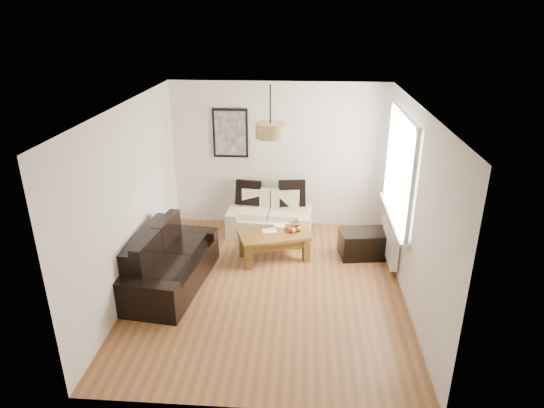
# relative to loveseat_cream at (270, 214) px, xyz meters

# --- Properties ---
(floor) EXTENTS (4.50, 4.50, 0.00)m
(floor) POSITION_rel_loveseat_cream_xyz_m (0.12, -1.78, -0.36)
(floor) COLOR brown
(floor) RESTS_ON ground
(ceiling) EXTENTS (3.80, 4.50, 0.00)m
(ceiling) POSITION_rel_loveseat_cream_xyz_m (0.12, -1.78, 2.24)
(ceiling) COLOR white
(ceiling) RESTS_ON floor
(wall_back) EXTENTS (3.80, 0.04, 2.60)m
(wall_back) POSITION_rel_loveseat_cream_xyz_m (0.12, 0.47, 0.94)
(wall_back) COLOR silver
(wall_back) RESTS_ON floor
(wall_front) EXTENTS (3.80, 0.04, 2.60)m
(wall_front) POSITION_rel_loveseat_cream_xyz_m (0.12, -4.03, 0.94)
(wall_front) COLOR silver
(wall_front) RESTS_ON floor
(wall_left) EXTENTS (0.04, 4.50, 2.60)m
(wall_left) POSITION_rel_loveseat_cream_xyz_m (-1.78, -1.78, 0.94)
(wall_left) COLOR silver
(wall_left) RESTS_ON floor
(wall_right) EXTENTS (0.04, 4.50, 2.60)m
(wall_right) POSITION_rel_loveseat_cream_xyz_m (2.02, -1.78, 0.94)
(wall_right) COLOR silver
(wall_right) RESTS_ON floor
(window_bay) EXTENTS (0.14, 1.90, 1.60)m
(window_bay) POSITION_rel_loveseat_cream_xyz_m (1.98, -0.98, 1.24)
(window_bay) COLOR white
(window_bay) RESTS_ON wall_right
(radiator) EXTENTS (0.10, 0.90, 0.52)m
(radiator) POSITION_rel_loveseat_cream_xyz_m (1.94, -0.98, 0.02)
(radiator) COLOR white
(radiator) RESTS_ON wall_right
(poster) EXTENTS (0.62, 0.04, 0.87)m
(poster) POSITION_rel_loveseat_cream_xyz_m (-0.73, 0.44, 1.34)
(poster) COLOR black
(poster) RESTS_ON wall_back
(pendant_shade) EXTENTS (0.40, 0.40, 0.20)m
(pendant_shade) POSITION_rel_loveseat_cream_xyz_m (0.12, -1.48, 1.87)
(pendant_shade) COLOR tan
(pendant_shade) RESTS_ON ceiling
(loveseat_cream) EXTENTS (1.49, 0.87, 0.72)m
(loveseat_cream) POSITION_rel_loveseat_cream_xyz_m (0.00, 0.00, 0.00)
(loveseat_cream) COLOR beige
(loveseat_cream) RESTS_ON floor
(sofa_leather) EXTENTS (1.11, 1.94, 0.80)m
(sofa_leather) POSITION_rel_loveseat_cream_xyz_m (-1.31, -1.81, 0.04)
(sofa_leather) COLOR black
(sofa_leather) RESTS_ON floor
(coffee_table) EXTENTS (1.21, 0.91, 0.44)m
(coffee_table) POSITION_rel_loveseat_cream_xyz_m (0.13, -0.93, -0.14)
(coffee_table) COLOR brown
(coffee_table) RESTS_ON floor
(ottoman) EXTENTS (0.82, 0.59, 0.43)m
(ottoman) POSITION_rel_loveseat_cream_xyz_m (1.57, -0.73, -0.15)
(ottoman) COLOR black
(ottoman) RESTS_ON floor
(cushion_left) EXTENTS (0.46, 0.19, 0.44)m
(cushion_left) POSITION_rel_loveseat_cream_xyz_m (-0.40, 0.18, 0.33)
(cushion_left) COLOR black
(cushion_left) RESTS_ON loveseat_cream
(cushion_right) EXTENTS (0.48, 0.22, 0.46)m
(cushion_right) POSITION_rel_loveseat_cream_xyz_m (0.38, 0.18, 0.34)
(cushion_right) COLOR black
(cushion_right) RESTS_ON loveseat_cream
(fruit_bowl) EXTENTS (0.27, 0.27, 0.05)m
(fruit_bowl) POSITION_rel_loveseat_cream_xyz_m (0.47, -0.80, 0.11)
(fruit_bowl) COLOR black
(fruit_bowl) RESTS_ON coffee_table
(orange_a) EXTENTS (0.10, 0.10, 0.09)m
(orange_a) POSITION_rel_loveseat_cream_xyz_m (0.44, -0.87, 0.12)
(orange_a) COLOR #F75C14
(orange_a) RESTS_ON fruit_bowl
(orange_b) EXTENTS (0.11, 0.11, 0.09)m
(orange_b) POSITION_rel_loveseat_cream_xyz_m (0.53, -0.81, 0.12)
(orange_b) COLOR orange
(orange_b) RESTS_ON fruit_bowl
(orange_c) EXTENTS (0.06, 0.06, 0.06)m
(orange_c) POSITION_rel_loveseat_cream_xyz_m (0.40, -0.87, 0.12)
(orange_c) COLOR #FC5615
(orange_c) RESTS_ON fruit_bowl
(papers) EXTENTS (0.26, 0.21, 0.01)m
(papers) POSITION_rel_loveseat_cream_xyz_m (0.06, -0.84, 0.08)
(papers) COLOR white
(papers) RESTS_ON coffee_table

